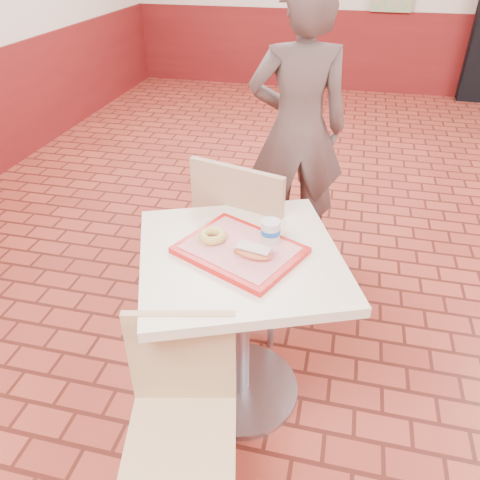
% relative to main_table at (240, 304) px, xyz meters
% --- Properties ---
extents(main_table, '(0.77, 0.77, 0.81)m').
position_rel_main_table_xyz_m(main_table, '(0.00, 0.00, 0.00)').
color(main_table, beige).
rests_on(main_table, ground).
extents(chair_main_front, '(0.45, 0.45, 0.81)m').
position_rel_main_table_xyz_m(chair_main_front, '(-0.09, -0.48, -0.09)').
color(chair_main_front, tan).
rests_on(chair_main_front, ground).
extents(chair_main_back, '(0.57, 0.57, 1.00)m').
position_rel_main_table_xyz_m(chair_main_back, '(-0.07, 0.48, 0.01)').
color(chair_main_back, tan).
rests_on(chair_main_back, ground).
extents(customer, '(0.69, 0.55, 1.68)m').
position_rel_main_table_xyz_m(customer, '(0.05, 1.31, 0.29)').
color(customer, brown).
rests_on(customer, ground).
extents(serving_tray, '(0.44, 0.34, 0.03)m').
position_rel_main_table_xyz_m(serving_tray, '(0.00, 0.00, 0.28)').
color(serving_tray, red).
rests_on(serving_tray, main_table).
extents(ring_donut, '(0.11, 0.11, 0.03)m').
position_rel_main_table_xyz_m(ring_donut, '(-0.12, 0.03, 0.31)').
color(ring_donut, gold).
rests_on(ring_donut, serving_tray).
extents(long_john_donut, '(0.16, 0.10, 0.05)m').
position_rel_main_table_xyz_m(long_john_donut, '(0.06, -0.05, 0.31)').
color(long_john_donut, '#DD6F40').
rests_on(long_john_donut, serving_tray).
extents(paper_cup, '(0.08, 0.08, 0.10)m').
position_rel_main_table_xyz_m(paper_cup, '(0.11, 0.06, 0.34)').
color(paper_cup, silver).
rests_on(paper_cup, serving_tray).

